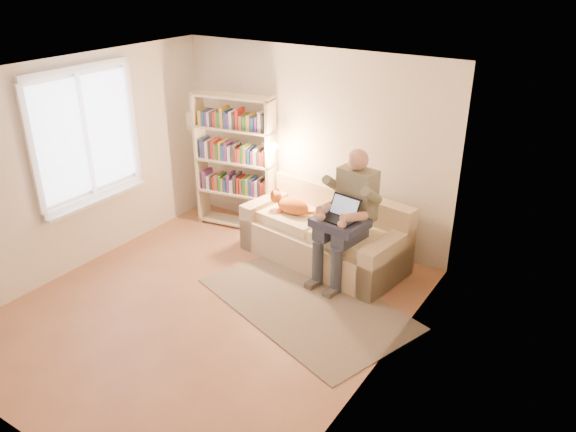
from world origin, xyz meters
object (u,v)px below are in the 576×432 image
Objects in this scene: cat at (289,205)px; bookshelf at (235,156)px; sofa at (326,237)px; laptop at (345,215)px; person at (349,210)px.

cat is 0.36× the size of bookshelf.
sofa is 0.84m from laptop.
person is at bearing -1.47° from cat.
cat is 1.63× the size of laptop.
laptop is 2.14m from bookshelf.
sofa is at bearing 14.79° from cat.
sofa is 1.14× the size of bookshelf.
sofa is 5.20× the size of laptop.
sofa is at bearing -17.21° from bookshelf.
laptop is at bearing -10.20° from cat.
bookshelf is (-2.01, 0.42, 0.18)m from person.
sofa is 1.77m from bookshelf.
sofa is 0.63m from cat.
bookshelf reaches higher than cat.
person is 2.06m from bookshelf.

